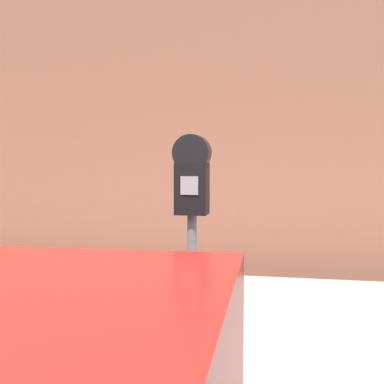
{
  "coord_description": "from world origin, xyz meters",
  "views": [
    {
      "loc": [
        1.04,
        -1.95,
        1.42
      ],
      "look_at": [
        0.44,
        1.14,
        1.19
      ],
      "focal_mm": 50.0,
      "sensor_mm": 36.0,
      "label": 1
    }
  ],
  "objects": [
    {
      "name": "sidewalk",
      "position": [
        0.0,
        2.2,
        0.07
      ],
      "size": [
        24.0,
        2.8,
        0.13
      ],
      "color": "#ADAAA3",
      "rests_on": "ground_plane"
    },
    {
      "name": "building_facade",
      "position": [
        0.0,
        4.21,
        3.11
      ],
      "size": [
        24.0,
        0.3,
        6.23
      ],
      "color": "#935642",
      "rests_on": "ground_plane"
    },
    {
      "name": "parking_meter",
      "position": [
        0.44,
        1.14,
        1.17
      ],
      "size": [
        0.22,
        0.16,
        1.4
      ],
      "color": "slate",
      "rests_on": "sidewalk"
    }
  ]
}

